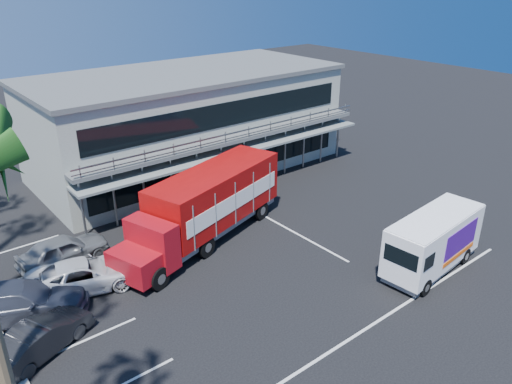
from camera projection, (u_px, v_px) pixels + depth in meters
ground at (294, 259)px, 26.21m from camera, size 120.00×120.00×0.00m
building at (188, 121)px, 37.05m from camera, size 22.40×12.00×7.30m
red_truck at (207, 204)px, 27.44m from camera, size 11.69×5.89×3.85m
white_van at (433, 242)px, 24.69m from camera, size 6.30×2.60×3.00m
parked_car_b at (41, 337)px, 19.58m from camera, size 4.50×3.07×1.41m
parked_car_c at (84, 275)px, 23.56m from camera, size 5.67×3.65×1.45m
parked_car_d at (20, 301)px, 21.51m from camera, size 6.09×4.26×1.64m
parked_car_e at (63, 250)px, 25.53m from camera, size 4.70×2.20×1.55m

